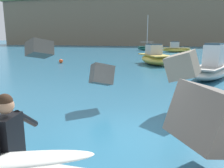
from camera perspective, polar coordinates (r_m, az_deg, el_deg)
name	(u,v)px	position (r m, az deg, el deg)	size (l,w,h in m)	color
ground_plane	(122,140)	(6.06, 2.63, -14.24)	(400.00, 400.00, 0.00)	#235B7A
surfer_with_board	(7,156)	(3.05, -25.40, -16.39)	(2.12, 1.27, 1.78)	black
boat_near_left	(211,68)	(15.93, 24.28, 3.74)	(3.56, 4.87, 2.33)	beige
boat_near_centre	(155,58)	(22.91, 10.95, 6.68)	(4.11, 5.32, 2.08)	#EAC64C
boat_near_right	(149,48)	(48.43, 9.41, 9.15)	(5.19, 3.59, 7.32)	#1E6656
boat_mid_left	(176,49)	(43.63, 16.21, 8.70)	(5.43, 2.12, 2.00)	#EAC64C
mooring_buoy_inner	(61,61)	(24.32, -13.05, 5.78)	(0.44, 0.44, 0.44)	#E54C1E
headland_bluff	(147,23)	(97.42, 8.90, 15.22)	(104.99, 45.82, 17.21)	#756651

